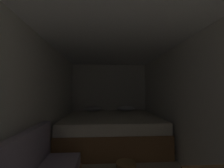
# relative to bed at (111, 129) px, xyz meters

# --- Properties ---
(wall_back) EXTENTS (2.44, 0.05, 2.14)m
(wall_back) POSITION_rel_bed_xyz_m (0.00, 1.08, 0.72)
(wall_back) COLOR silver
(wall_back) RESTS_ON ground
(wall_left) EXTENTS (0.05, 5.06, 2.14)m
(wall_left) POSITION_rel_bed_xyz_m (-1.20, -1.48, 0.72)
(wall_left) COLOR silver
(wall_left) RESTS_ON ground
(wall_right) EXTENTS (0.05, 5.06, 2.14)m
(wall_right) POSITION_rel_bed_xyz_m (1.20, -1.48, 0.72)
(wall_right) COLOR silver
(wall_right) RESTS_ON ground
(ceiling_slab) EXTENTS (2.44, 5.06, 0.05)m
(ceiling_slab) POSITION_rel_bed_xyz_m (0.00, -1.48, 1.81)
(ceiling_slab) COLOR white
(ceiling_slab) RESTS_ON wall_left
(bed) EXTENTS (2.22, 2.04, 0.83)m
(bed) POSITION_rel_bed_xyz_m (0.00, 0.00, 0.00)
(bed) COLOR olive
(bed) RESTS_ON ground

